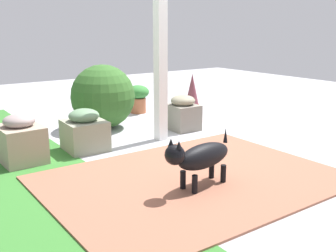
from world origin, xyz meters
The scene contains 10 objects.
ground_plane centered at (0.00, 0.00, 0.00)m, with size 12.00×12.00×0.00m, color #A5A5AA.
brick_path centered at (-0.76, 0.46, 0.01)m, with size 1.80×2.40×0.02m, color #925A44.
porch_pillar centered at (0.43, -0.03, 1.02)m, with size 0.11×0.11×2.03m, color white.
stone_planter_nearest centered at (0.64, -0.51, 0.21)m, with size 0.38×0.34×0.43m.
stone_planter_mid centered at (0.56, 0.84, 0.20)m, with size 0.44×0.42×0.44m.
stone_planter_far centered at (0.55, 1.48, 0.21)m, with size 0.47×0.39×0.47m.
round_shrub centered at (1.29, 0.25, 0.40)m, with size 0.80×0.80×0.80m, color #305C24.
terracotta_pot_broad centered at (1.81, -0.57, 0.24)m, with size 0.33×0.33×0.41m.
terracotta_pot_spiky centered at (0.97, -0.92, 0.30)m, with size 0.20×0.20×0.63m.
dog centered at (-0.93, 0.53, 0.27)m, with size 0.25×0.67×0.46m.
Camera 1 is at (-3.22, 2.48, 1.27)m, focal length 43.22 mm.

